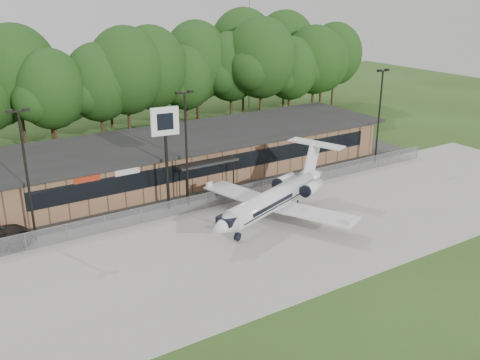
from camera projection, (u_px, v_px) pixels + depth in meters
ground at (363, 269)px, 36.68m from camera, size 160.00×160.00×0.00m
apron at (292, 227)px, 43.03m from camera, size 64.00×18.00×0.08m
parking_lot at (220, 185)px, 52.17m from camera, size 50.00×9.00×0.06m
terminal at (198, 153)px, 54.97m from camera, size 41.00×11.65×4.30m
fence at (245, 192)px, 48.34m from camera, size 46.00×0.04×1.52m
treeline at (130, 77)px, 67.52m from camera, size 72.00×12.00×15.00m
radio_mast at (249, 27)px, 81.64m from camera, size 0.20×0.20×25.00m
light_pole_left at (26, 167)px, 38.72m from camera, size 1.55×0.30×10.23m
light_pole_mid at (186, 141)px, 45.25m from camera, size 1.55×0.30×10.23m
light_pole_right at (380, 109)px, 56.81m from camera, size 1.55×0.30×10.23m
business_jet at (276, 198)px, 43.83m from camera, size 15.62×13.97×5.34m
pole_sign at (165, 132)px, 44.30m from camera, size 2.37×0.58×9.01m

